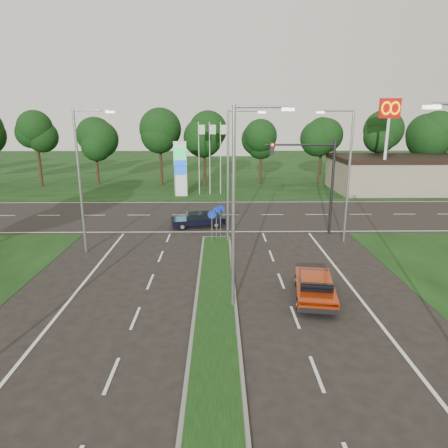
{
  "coord_description": "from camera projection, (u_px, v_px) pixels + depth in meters",
  "views": [
    {
      "loc": [
        0.16,
        -10.81,
        8.5
      ],
      "look_at": [
        0.49,
        12.67,
        2.2
      ],
      "focal_mm": 32.0,
      "sensor_mm": 36.0,
      "label": 1
    }
  ],
  "objects": [
    {
      "name": "streetlight_median_far",
      "position": [
        231.0,
        170.0,
        26.79
      ],
      "size": [
        2.53,
        0.22,
        9.0
      ],
      "color": "gray",
      "rests_on": "ground"
    },
    {
      "name": "streetlight_right_far",
      "position": [
        346.0,
        170.0,
        26.9
      ],
      "size": [
        2.53,
        0.22,
        9.0
      ],
      "rotation": [
        0.0,
        0.0,
        3.14
      ],
      "color": "gray",
      "rests_on": "ground"
    },
    {
      "name": "commercial_building",
      "position": [
        403.0,
        174.0,
        47.19
      ],
      "size": [
        16.0,
        9.0,
        4.0
      ],
      "primitive_type": "cube",
      "color": "gray",
      "rests_on": "ground"
    },
    {
      "name": "ground",
      "position": [
        214.0,
        394.0,
        12.64
      ],
      "size": [
        160.0,
        160.0,
        0.0
      ],
      "primitive_type": "plane",
      "color": "black",
      "rests_on": "ground"
    },
    {
      "name": "gas_pylon",
      "position": [
        182.0,
        167.0,
        43.68
      ],
      "size": [
        5.8,
        1.26,
        8.0
      ],
      "color": "silver",
      "rests_on": "ground"
    },
    {
      "name": "red_sedan",
      "position": [
        315.0,
        286.0,
        19.19
      ],
      "size": [
        2.43,
        4.54,
        1.19
      ],
      "rotation": [
        0.0,
        0.0,
        -0.16
      ],
      "color": "#922307",
      "rests_on": "ground"
    },
    {
      "name": "traffic_signal",
      "position": [
        315.0,
        172.0,
        28.92
      ],
      "size": [
        5.1,
        0.42,
        7.0
      ],
      "color": "black",
      "rests_on": "ground"
    },
    {
      "name": "median_signs",
      "position": [
        216.0,
        217.0,
        28.04
      ],
      "size": [
        1.16,
        1.76,
        2.38
      ],
      "color": "gray",
      "rests_on": "ground"
    },
    {
      "name": "navy_sedan",
      "position": [
        198.0,
        219.0,
        31.78
      ],
      "size": [
        4.41,
        2.45,
        1.15
      ],
      "rotation": [
        0.0,
        0.0,
        1.76
      ],
      "color": "black",
      "rests_on": "ground"
    },
    {
      "name": "median_kerb",
      "position": [
        215.0,
        328.0,
        16.49
      ],
      "size": [
        2.0,
        26.0,
        0.12
      ],
      "primitive_type": "cube",
      "color": "slate",
      "rests_on": "ground"
    },
    {
      "name": "mcdonalds_sign",
      "position": [
        389.0,
        122.0,
        41.7
      ],
      "size": [
        2.2,
        0.47,
        10.4
      ],
      "color": "silver",
      "rests_on": "ground"
    },
    {
      "name": "verge_far",
      "position": [
        217.0,
        170.0,
        65.76
      ],
      "size": [
        160.0,
        50.0,
        0.02
      ],
      "primitive_type": "cube",
      "color": "black",
      "rests_on": "ground"
    },
    {
      "name": "treeline_far",
      "position": [
        218.0,
        131.0,
        49.44
      ],
      "size": [
        6.0,
        6.0,
        9.9
      ],
      "color": "black",
      "rests_on": "ground"
    },
    {
      "name": "streetlight_median_near",
      "position": [
        238.0,
        200.0,
        17.13
      ],
      "size": [
        2.53,
        0.22,
        9.0
      ],
      "color": "gray",
      "rests_on": "ground"
    },
    {
      "name": "cross_road",
      "position": [
        217.0,
        215.0,
        35.82
      ],
      "size": [
        160.0,
        12.0,
        0.02
      ],
      "primitive_type": "cube",
      "color": "black",
      "rests_on": "ground"
    },
    {
      "name": "streetlight_left_far",
      "position": [
        82.0,
        174.0,
        24.73
      ],
      "size": [
        2.53,
        0.22,
        9.0
      ],
      "color": "gray",
      "rests_on": "ground"
    }
  ]
}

